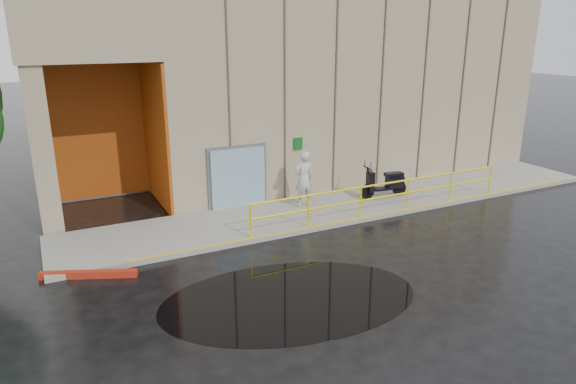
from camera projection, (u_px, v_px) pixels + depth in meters
name	position (u px, v px, depth m)	size (l,w,h in m)	color
ground	(320.00, 284.00, 12.49)	(120.00, 120.00, 0.00)	black
sidewalk	(355.00, 204.00, 18.01)	(20.00, 3.00, 0.15)	gray
building	(298.00, 70.00, 22.76)	(20.00, 10.17, 8.00)	gray
guardrail	(385.00, 197.00, 16.78)	(9.56, 0.06, 1.03)	#FFED0D
person	(304.00, 179.00, 17.28)	(0.70, 0.46, 1.92)	#BABABF
scooter	(385.00, 175.00, 18.29)	(1.84, 0.82, 1.40)	black
red_curb	(88.00, 274.00, 12.78)	(2.40, 0.18, 0.18)	maroon
puddle	(290.00, 299.00, 11.80)	(6.00, 3.69, 0.01)	black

